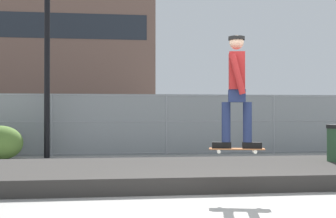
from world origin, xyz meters
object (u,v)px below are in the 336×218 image
at_px(skateboard, 237,149).
at_px(parked_car_mid, 165,125).
at_px(skater, 237,85).
at_px(shrub_left, 0,143).
at_px(street_lamp, 47,8).

distance_m(skateboard, parked_car_mid, 10.35).
bearing_deg(skater, skateboard, -93.58).
bearing_deg(shrub_left, parked_car_mid, 39.15).
xyz_separation_m(skateboard, street_lamp, (-3.60, 6.76, 3.52)).
xyz_separation_m(street_lamp, shrub_left, (-1.17, -0.46, -3.79)).
bearing_deg(street_lamp, shrub_left, -158.43).
distance_m(skater, street_lamp, 8.08).
bearing_deg(street_lamp, parked_car_mid, 43.31).
height_order(skater, parked_car_mid, skater).
height_order(parked_car_mid, shrub_left, parked_car_mid).
distance_m(skateboard, street_lamp, 8.43).
xyz_separation_m(skater, parked_car_mid, (0.20, 10.35, -0.84)).
bearing_deg(street_lamp, skateboard, -61.97).
relative_size(skateboard, parked_car_mid, 0.18).
xyz_separation_m(skateboard, parked_car_mid, (0.20, 10.35, 0.10)).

